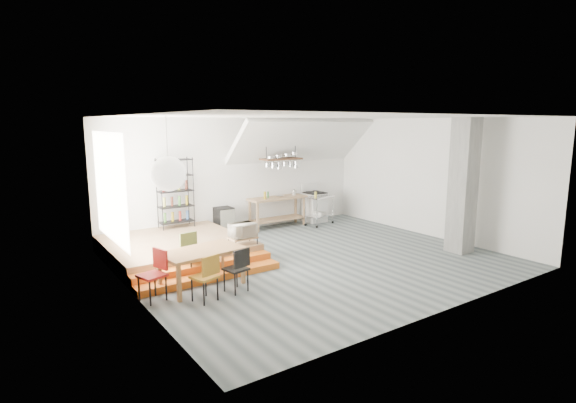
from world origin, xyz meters
TOP-DOWN VIEW (x-y plane):
  - floor at (0.00, 0.00)m, footprint 8.00×8.00m
  - wall_back at (0.00, 3.50)m, footprint 8.00×0.04m
  - wall_left at (-4.00, 0.00)m, footprint 0.04×7.00m
  - wall_right at (4.00, 0.00)m, footprint 0.04×7.00m
  - ceiling at (0.00, 0.00)m, footprint 8.00×7.00m
  - slope_ceiling at (1.80, 2.90)m, footprint 4.40×1.44m
  - window_pane at (-3.98, 1.50)m, footprint 0.02×2.50m
  - platform at (-2.50, 2.00)m, footprint 3.00×3.00m
  - step_lower at (-2.50, 0.05)m, footprint 3.00×0.35m
  - step_upper at (-2.50, 0.40)m, footprint 3.00×0.35m
  - concrete_column at (3.30, -1.50)m, footprint 0.50×0.50m
  - kitchen_counter at (1.10, 3.15)m, footprint 1.80×0.60m
  - stove at (2.50, 3.16)m, footprint 0.60×0.60m
  - pot_rack at (1.13, 2.92)m, footprint 1.20×0.50m
  - wire_shelving at (-2.00, 3.20)m, footprint 0.88×0.38m
  - microwave_shelf at (-1.40, 0.75)m, footprint 0.60×0.40m
  - paper_lantern at (-3.40, -0.28)m, footprint 0.60×0.60m
  - dining_table at (-2.80, -0.20)m, footprint 1.63×1.06m
  - chair_mustard at (-3.03, -0.93)m, footprint 0.48×0.48m
  - chair_black at (-2.37, -0.84)m, footprint 0.45×0.45m
  - chair_olive at (-2.71, 0.51)m, footprint 0.46×0.46m
  - chair_red at (-3.72, -0.32)m, footprint 0.51×0.51m
  - rolling_cart at (2.33, 2.70)m, footprint 0.99×0.71m
  - mini_fridge at (-0.64, 3.20)m, footprint 0.46×0.46m
  - microwave at (-1.40, 0.75)m, footprint 0.57×0.40m
  - bowl at (1.15, 3.10)m, footprint 0.23×0.23m

SIDE VIEW (x-z plane):
  - floor at x=0.00m, z-range 0.00..0.00m
  - step_lower at x=-2.50m, z-range 0.00..0.13m
  - step_upper at x=-2.50m, z-range 0.00..0.27m
  - platform at x=-2.50m, z-range 0.00..0.40m
  - mini_fridge at x=-0.64m, z-range 0.00..0.77m
  - stove at x=2.50m, z-range -0.11..1.07m
  - chair_black at x=-2.37m, z-range 0.08..0.92m
  - chair_mustard at x=-3.03m, z-range 0.08..0.93m
  - chair_olive at x=-2.71m, z-range 0.09..0.97m
  - chair_red at x=-3.72m, z-range 0.09..0.98m
  - microwave_shelf at x=-1.40m, z-range 0.46..0.63m
  - rolling_cart at x=2.33m, z-range 0.13..1.02m
  - kitchen_counter at x=1.10m, z-range 0.17..1.08m
  - dining_table at x=-2.80m, z-range 0.28..1.01m
  - microwave at x=-1.40m, z-range 0.56..0.88m
  - bowl at x=1.15m, z-range 0.91..0.96m
  - wire_shelving at x=-2.00m, z-range 0.43..2.23m
  - wall_back at x=0.00m, z-range 0.00..3.20m
  - wall_left at x=-4.00m, z-range 0.00..3.20m
  - wall_right at x=4.00m, z-range 0.00..3.20m
  - concrete_column at x=3.30m, z-range 0.00..3.20m
  - window_pane at x=-3.98m, z-range 0.70..2.90m
  - pot_rack at x=1.13m, z-range 1.26..2.69m
  - paper_lantern at x=-3.40m, z-range 1.90..2.50m
  - slope_ceiling at x=1.80m, z-range 1.89..3.21m
  - ceiling at x=0.00m, z-range 3.19..3.21m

